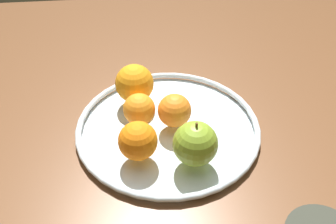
% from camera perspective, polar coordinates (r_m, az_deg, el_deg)
% --- Properties ---
extents(ground_plane, '(1.31, 1.31, 0.04)m').
position_cam_1_polar(ground_plane, '(0.76, 0.00, -3.90)').
color(ground_plane, brown).
extents(fruit_bowl, '(0.36, 0.36, 0.02)m').
position_cam_1_polar(fruit_bowl, '(0.74, 0.00, -2.28)').
color(fruit_bowl, silver).
rests_on(fruit_bowl, ground_plane).
extents(apple, '(0.08, 0.08, 0.09)m').
position_cam_1_polar(apple, '(0.64, 4.19, -4.84)').
color(apple, '#83A62B').
rests_on(apple, fruit_bowl).
extents(orange_back_right, '(0.06, 0.06, 0.06)m').
position_cam_1_polar(orange_back_right, '(0.72, -4.40, 0.41)').
color(orange_back_right, orange).
rests_on(orange_back_right, fruit_bowl).
extents(orange_front_left, '(0.07, 0.07, 0.07)m').
position_cam_1_polar(orange_front_left, '(0.71, 1.04, 0.02)').
color(orange_front_left, orange).
rests_on(orange_front_left, fruit_bowl).
extents(orange_center, '(0.08, 0.08, 0.08)m').
position_cam_1_polar(orange_center, '(0.78, -5.12, 4.35)').
color(orange_center, orange).
rests_on(orange_center, fruit_bowl).
extents(orange_back_left, '(0.07, 0.07, 0.07)m').
position_cam_1_polar(orange_back_left, '(0.65, -4.61, -4.40)').
color(orange_back_left, orange).
rests_on(orange_back_left, fruit_bowl).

